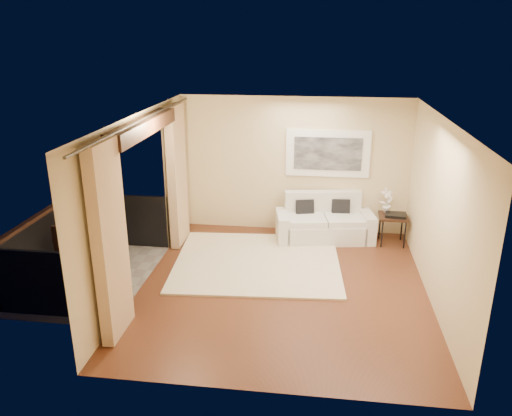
% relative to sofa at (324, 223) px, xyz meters
% --- Properties ---
extents(floor, '(5.00, 5.00, 0.00)m').
position_rel_sofa_xyz_m(floor, '(-0.64, -2.09, -0.32)').
color(floor, brown).
rests_on(floor, ground).
extents(room_shell, '(5.00, 6.40, 5.00)m').
position_rel_sofa_xyz_m(room_shell, '(-2.77, -2.09, 2.20)').
color(room_shell, white).
rests_on(room_shell, ground).
extents(balcony, '(1.81, 2.60, 1.17)m').
position_rel_sofa_xyz_m(balcony, '(-3.94, -2.09, -0.14)').
color(balcony, '#605B56').
rests_on(balcony, ground).
extents(curtains, '(0.16, 4.80, 2.64)m').
position_rel_sofa_xyz_m(curtains, '(-2.75, -2.09, 1.02)').
color(curtains, tan).
rests_on(curtains, ground).
extents(artwork, '(1.62, 0.07, 0.92)m').
position_rel_sofa_xyz_m(artwork, '(0.01, 0.38, 1.30)').
color(artwork, white).
rests_on(artwork, room_shell).
extents(rug, '(3.02, 2.68, 0.04)m').
position_rel_sofa_xyz_m(rug, '(-1.15, -1.28, -0.30)').
color(rug, beige).
rests_on(rug, floor).
extents(sofa, '(1.96, 1.09, 0.89)m').
position_rel_sofa_xyz_m(sofa, '(0.00, 0.00, 0.00)').
color(sofa, silver).
rests_on(sofa, floor).
extents(side_table, '(0.53, 0.53, 0.57)m').
position_rel_sofa_xyz_m(side_table, '(1.29, -0.09, 0.20)').
color(side_table, black).
rests_on(side_table, floor).
extents(tray, '(0.41, 0.33, 0.05)m').
position_rel_sofa_xyz_m(tray, '(1.32, -0.14, 0.28)').
color(tray, black).
rests_on(tray, side_table).
extents(orchid, '(0.31, 0.28, 0.49)m').
position_rel_sofa_xyz_m(orchid, '(1.16, 0.04, 0.50)').
color(orchid, white).
rests_on(orchid, side_table).
extents(bistro_table, '(0.67, 0.67, 0.79)m').
position_rel_sofa_xyz_m(bistro_table, '(-3.91, -2.14, 0.39)').
color(bistro_table, black).
rests_on(bistro_table, balcony).
extents(balcony_chair_far, '(0.40, 0.40, 0.91)m').
position_rel_sofa_xyz_m(balcony_chair_far, '(-4.14, -1.36, 0.21)').
color(balcony_chair_far, black).
rests_on(balcony_chair_far, balcony).
extents(balcony_chair_near, '(0.50, 0.51, 1.07)m').
position_rel_sofa_xyz_m(balcony_chair_near, '(-3.90, -2.68, 0.31)').
color(balcony_chair_near, black).
rests_on(balcony_chair_near, balcony).
extents(ice_bucket, '(0.18, 0.18, 0.20)m').
position_rel_sofa_xyz_m(ice_bucket, '(-4.11, -2.08, 0.57)').
color(ice_bucket, silver).
rests_on(ice_bucket, bistro_table).
extents(candle, '(0.06, 0.06, 0.07)m').
position_rel_sofa_xyz_m(candle, '(-3.84, -2.01, 0.51)').
color(candle, red).
rests_on(candle, bistro_table).
extents(vase, '(0.04, 0.04, 0.18)m').
position_rel_sofa_xyz_m(vase, '(-3.92, -2.31, 0.56)').
color(vase, silver).
rests_on(vase, bistro_table).
extents(glass_a, '(0.06, 0.06, 0.12)m').
position_rel_sofa_xyz_m(glass_a, '(-3.74, -2.22, 0.53)').
color(glass_a, white).
rests_on(glass_a, bistro_table).
extents(glass_b, '(0.06, 0.06, 0.12)m').
position_rel_sofa_xyz_m(glass_b, '(-3.69, -2.09, 0.53)').
color(glass_b, silver).
rests_on(glass_b, bistro_table).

